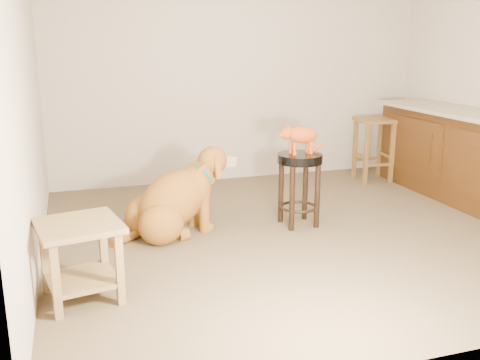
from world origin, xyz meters
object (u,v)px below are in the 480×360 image
object	(u,v)px
padded_stool	(299,175)
wood_stool	(373,148)
golden_retriever	(174,202)
tabby_kitten	(299,136)
side_table	(80,249)

from	to	relation	value
padded_stool	wood_stool	xyz separation A→B (m)	(1.50, 1.22, -0.08)
golden_retriever	tabby_kitten	bearing A→B (deg)	-22.11
wood_stool	golden_retriever	world-z (taller)	wood_stool
padded_stool	golden_retriever	xyz separation A→B (m)	(-1.13, 0.10, -0.18)
tabby_kitten	wood_stool	bearing A→B (deg)	37.62
golden_retriever	side_table	bearing A→B (deg)	-145.40
padded_stool	golden_retriever	world-z (taller)	golden_retriever
padded_stool	tabby_kitten	bearing A→B (deg)	175.58
wood_stool	side_table	size ratio (longest dim) A/B	1.27
padded_stool	side_table	xyz separation A→B (m)	(-1.92, -0.92, -0.12)
wood_stool	golden_retriever	bearing A→B (deg)	-156.84
padded_stool	tabby_kitten	size ratio (longest dim) A/B	1.37
golden_retriever	padded_stool	bearing A→B (deg)	-22.11
side_table	tabby_kitten	world-z (taller)	tabby_kitten
padded_stool	side_table	distance (m)	2.13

